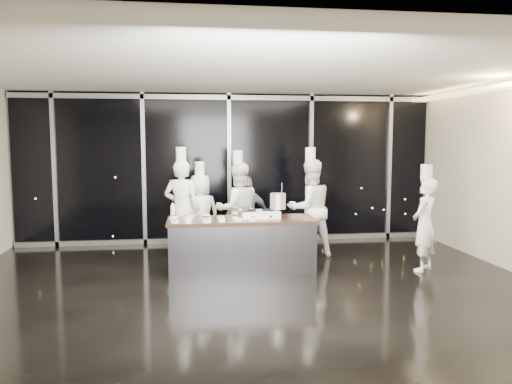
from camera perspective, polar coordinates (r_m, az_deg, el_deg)
The scene contains 15 objects.
ground at distance 7.67m, azimuth -0.94°, elevation -10.76°, with size 9.00×9.00×0.00m, color black.
room_shell at distance 7.37m, azimuth 0.40°, elevation 6.27°, with size 9.02×7.02×3.21m.
window_wall at distance 10.78m, azimuth -3.10°, elevation 2.73°, with size 8.90×0.11×3.20m.
demo_counter at distance 8.42m, azimuth -1.67°, elevation -6.05°, with size 2.46×0.86×0.90m.
stove at distance 8.40m, azimuth 0.37°, elevation -2.54°, with size 0.69×0.46×0.14m.
frying_pan at distance 8.33m, azimuth -1.94°, elevation -1.90°, with size 0.56×0.34×0.05m.
stock_pot at distance 8.47m, azimuth 2.52°, elevation -1.05°, with size 0.27×0.27×0.27m, color silver.
prep_bowls at distance 8.21m, azimuth -5.68°, elevation -3.04°, with size 1.42×0.71×0.05m.
squeeze_bottle at distance 8.54m, azimuth -9.50°, elevation -2.06°, with size 0.07×0.07×0.27m.
chef_far_left at distance 9.37m, azimuth -8.46°, elevation -1.85°, with size 0.77×0.60×2.08m.
chef_left at distance 9.68m, azimuth -6.40°, elevation -2.43°, with size 0.88×0.70×1.80m.
chef_center at distance 9.48m, azimuth -2.09°, elevation -1.95°, with size 0.96×0.80×2.01m.
guest at distance 9.64m, azimuth -0.99°, elevation -2.65°, with size 0.96×0.58×1.52m.
chef_right at distance 9.46m, azimuth 6.16°, elevation -1.83°, with size 1.03×0.88×2.07m.
chef_side at distance 8.86m, azimuth 18.71°, elevation -3.41°, with size 0.68×0.67×1.80m.
Camera 1 is at (-0.86, -7.29, 2.21)m, focal length 35.00 mm.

